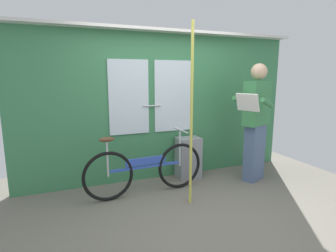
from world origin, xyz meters
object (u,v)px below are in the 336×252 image
object	(u,v)px
trash_bin_by_wall	(188,158)
handrail_pole	(191,117)
bicycle_near_door	(145,169)
passenger_reading_newspaper	(256,120)

from	to	relation	value
trash_bin_by_wall	handrail_pole	distance (m)	1.20
bicycle_near_door	passenger_reading_newspaper	size ratio (longest dim) A/B	0.95
trash_bin_by_wall	handrail_pole	xyz separation A→B (m)	(-0.37, -0.83, 0.80)
passenger_reading_newspaper	trash_bin_by_wall	bearing A→B (deg)	-49.65
trash_bin_by_wall	handrail_pole	bearing A→B (deg)	-113.87
bicycle_near_door	passenger_reading_newspaper	xyz separation A→B (m)	(1.73, -0.11, 0.60)
bicycle_near_door	passenger_reading_newspaper	distance (m)	1.83
bicycle_near_door	handrail_pole	world-z (taller)	handrail_pole
passenger_reading_newspaper	bicycle_near_door	bearing A→B (deg)	-25.82
passenger_reading_newspaper	trash_bin_by_wall	xyz separation A→B (m)	(-0.90, 0.47, -0.63)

